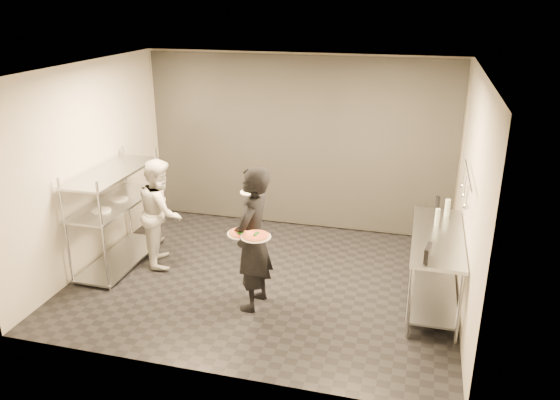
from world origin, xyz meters
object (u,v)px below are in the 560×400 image
(pizza_plate_near, at_px, (242,233))
(bottle_clear, at_px, (447,208))
(waiter, at_px, (253,239))
(chef, at_px, (161,212))
(pizza_plate_far, at_px, (256,236))
(bottle_dark, at_px, (438,203))
(salad_plate, at_px, (251,191))
(bottle_green, at_px, (437,217))
(pos_monitor, at_px, (428,253))
(prep_counter, at_px, (436,257))
(pass_rack, at_px, (116,212))

(pizza_plate_near, distance_m, bottle_clear, 2.72)
(waiter, bearing_deg, chef, -111.11)
(waiter, height_order, pizza_plate_far, waiter)
(bottle_dark, bearing_deg, chef, -170.41)
(bottle_clear, bearing_deg, salad_plate, -158.31)
(pizza_plate_far, distance_m, bottle_green, 2.32)
(waiter, bearing_deg, bottle_green, 119.79)
(salad_plate, bearing_deg, pizza_plate_far, -67.86)
(pizza_plate_near, relative_size, salad_plate, 1.34)
(pos_monitor, bearing_deg, prep_counter, 89.56)
(bottle_green, bearing_deg, pass_rack, -175.89)
(salad_plate, distance_m, pos_monitor, 2.21)
(pizza_plate_near, relative_size, bottle_green, 1.62)
(pass_rack, relative_size, prep_counter, 0.89)
(waiter, distance_m, bottle_green, 2.31)
(bottle_clear, bearing_deg, prep_counter, -99.52)
(prep_counter, distance_m, pizza_plate_far, 2.24)
(bottle_green, bearing_deg, chef, -177.92)
(pizza_plate_near, distance_m, bottle_green, 2.44)
(bottle_clear, bearing_deg, bottle_dark, 128.45)
(waiter, height_order, pizza_plate_near, waiter)
(waiter, distance_m, pos_monitor, 2.01)
(pass_rack, height_order, waiter, waiter)
(waiter, relative_size, pizza_plate_far, 5.19)
(pass_rack, bearing_deg, salad_plate, -7.90)
(pizza_plate_near, bearing_deg, pass_rack, 159.64)
(waiter, relative_size, chef, 1.17)
(pos_monitor, relative_size, bottle_dark, 1.14)
(waiter, distance_m, bottle_dark, 2.56)
(pos_monitor, bearing_deg, waiter, -173.34)
(pizza_plate_near, distance_m, salad_plate, 0.61)
(pizza_plate_far, bearing_deg, pos_monitor, 5.38)
(prep_counter, bearing_deg, pizza_plate_near, -160.20)
(pizza_plate_near, xyz_separation_m, salad_plate, (-0.05, 0.50, 0.34))
(pass_rack, xyz_separation_m, pizza_plate_far, (2.33, -0.89, 0.30))
(pizza_plate_near, relative_size, bottle_clear, 1.53)
(pizza_plate_far, distance_m, bottle_dark, 2.62)
(pos_monitor, height_order, bottle_clear, bottle_clear)
(pass_rack, xyz_separation_m, pizza_plate_near, (2.13, -0.79, 0.27))
(bottle_clear, bearing_deg, chef, -172.94)
(prep_counter, xyz_separation_m, pizza_plate_near, (-2.20, -0.79, 0.41))
(pizza_plate_far, relative_size, bottle_green, 1.61)
(pizza_plate_far, distance_m, pos_monitor, 1.89)
(pizza_plate_near, distance_m, bottle_dark, 2.71)
(waiter, height_order, pos_monitor, waiter)
(salad_plate, bearing_deg, bottle_green, 14.99)
(salad_plate, height_order, bottle_clear, salad_plate)
(pos_monitor, relative_size, bottle_clear, 1.04)
(prep_counter, height_order, pizza_plate_far, pizza_plate_far)
(pos_monitor, bearing_deg, bottle_green, 93.39)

